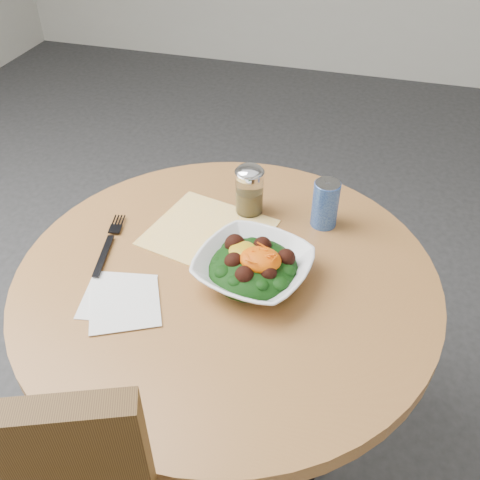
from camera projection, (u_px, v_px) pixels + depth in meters
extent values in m
plane|color=#2D2D2F|center=(230.00, 454.00, 1.62)|extent=(6.00, 6.00, 0.00)
cylinder|color=black|center=(230.00, 451.00, 1.61)|extent=(0.52, 0.52, 0.03)
cylinder|color=black|center=(229.00, 384.00, 1.39)|extent=(0.10, 0.10, 0.71)
cylinder|color=#A5713B|center=(227.00, 280.00, 1.15)|extent=(0.90, 0.90, 0.04)
cube|color=#FFAA0D|center=(208.00, 232.00, 1.24)|extent=(0.30, 0.29, 0.00)
cube|color=white|center=(118.00, 296.00, 1.08)|extent=(0.16, 0.16, 0.00)
cube|color=white|center=(125.00, 305.00, 1.06)|extent=(0.18, 0.18, 0.00)
imported|color=white|center=(253.00, 268.00, 1.11)|extent=(0.28, 0.28, 0.06)
ellipsoid|color=black|center=(253.00, 269.00, 1.11)|extent=(0.19, 0.19, 0.07)
ellipsoid|color=gold|center=(243.00, 251.00, 1.11)|extent=(0.06, 0.06, 0.02)
ellipsoid|color=#F96905|center=(261.00, 259.00, 1.08)|extent=(0.09, 0.07, 0.04)
cube|color=black|center=(104.00, 256.00, 1.17)|extent=(0.04, 0.14, 0.00)
cube|color=black|center=(117.00, 225.00, 1.25)|extent=(0.04, 0.08, 0.00)
cylinder|color=silver|center=(249.00, 193.00, 1.27)|extent=(0.07, 0.07, 0.10)
cylinder|color=#997D47|center=(249.00, 201.00, 1.29)|extent=(0.06, 0.06, 0.06)
cylinder|color=silver|center=(250.00, 174.00, 1.24)|extent=(0.07, 0.07, 0.01)
ellipsoid|color=silver|center=(250.00, 172.00, 1.23)|extent=(0.07, 0.07, 0.03)
cylinder|color=navy|center=(325.00, 204.00, 1.23)|extent=(0.06, 0.06, 0.11)
cylinder|color=#B3B4BB|center=(328.00, 183.00, 1.20)|extent=(0.06, 0.06, 0.00)
cube|color=#B3B4BB|center=(328.00, 181.00, 1.20)|extent=(0.02, 0.02, 0.00)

